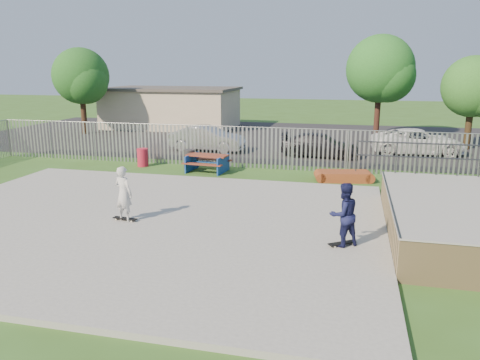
% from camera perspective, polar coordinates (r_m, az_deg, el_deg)
% --- Properties ---
extents(ground, '(120.00, 120.00, 0.00)m').
position_cam_1_polar(ground, '(15.10, -12.10, -5.22)').
color(ground, '#375D20').
rests_on(ground, ground).
extents(concrete_slab, '(15.00, 12.00, 0.15)m').
position_cam_1_polar(concrete_slab, '(15.08, -12.12, -4.95)').
color(concrete_slab, gray).
rests_on(concrete_slab, ground).
extents(quarter_pipe, '(5.50, 7.05, 2.19)m').
position_cam_1_polar(quarter_pipe, '(14.85, 25.27, -4.31)').
color(quarter_pipe, tan).
rests_on(quarter_pipe, ground).
extents(fence, '(26.04, 16.02, 2.00)m').
position_cam_1_polar(fence, '(18.62, -3.42, 1.82)').
color(fence, gray).
rests_on(fence, ground).
extents(picnic_table, '(2.06, 1.75, 0.81)m').
position_cam_1_polar(picnic_table, '(22.01, -4.00, 2.09)').
color(picnic_table, maroon).
rests_on(picnic_table, ground).
extents(funbox, '(2.22, 1.40, 0.41)m').
position_cam_1_polar(funbox, '(20.68, 12.53, 0.46)').
color(funbox, brown).
rests_on(funbox, ground).
extents(trash_bin_red, '(0.54, 0.54, 0.89)m').
position_cam_1_polar(trash_bin_red, '(23.63, -11.78, 2.71)').
color(trash_bin_red, '#AD1A31').
rests_on(trash_bin_red, ground).
extents(trash_bin_grey, '(0.55, 0.55, 0.92)m').
position_cam_1_polar(trash_bin_grey, '(22.79, -6.19, 2.56)').
color(trash_bin_grey, '#272729').
rests_on(trash_bin_grey, ground).
extents(parking_lot, '(40.00, 18.00, 0.02)m').
position_cam_1_polar(parking_lot, '(32.82, 2.26, 5.21)').
color(parking_lot, black).
rests_on(parking_lot, ground).
extents(car_silver, '(4.47, 1.75, 1.45)m').
position_cam_1_polar(car_silver, '(27.38, -4.01, 5.07)').
color(car_silver, silver).
rests_on(car_silver, parking_lot).
extents(car_dark, '(4.46, 2.12, 1.26)m').
position_cam_1_polar(car_dark, '(25.90, 9.79, 4.19)').
color(car_dark, black).
rests_on(car_dark, parking_lot).
extents(car_white, '(5.29, 2.80, 1.42)m').
position_cam_1_polar(car_white, '(28.14, 20.89, 4.40)').
color(car_white, white).
rests_on(car_white, parking_lot).
extents(building, '(10.40, 6.40, 3.20)m').
position_cam_1_polar(building, '(38.73, -8.34, 8.75)').
color(building, beige).
rests_on(building, ground).
extents(tree_left, '(4.00, 4.00, 6.17)m').
position_cam_1_polar(tree_left, '(36.22, -18.84, 11.88)').
color(tree_left, '#3E2718').
rests_on(tree_left, ground).
extents(tree_mid, '(4.49, 4.49, 6.93)m').
position_cam_1_polar(tree_mid, '(33.32, 16.73, 12.83)').
color(tree_mid, '#402219').
rests_on(tree_mid, ground).
extents(tree_right, '(3.55, 3.55, 5.47)m').
position_cam_1_polar(tree_right, '(30.80, 26.53, 10.13)').
color(tree_right, '#392A17').
rests_on(tree_right, ground).
extents(skateboard_a, '(0.77, 0.63, 0.08)m').
position_cam_1_polar(skateboard_a, '(12.92, 12.33, -7.62)').
color(skateboard_a, black).
rests_on(skateboard_a, concrete_slab).
extents(skateboard_b, '(0.82, 0.28, 0.08)m').
position_cam_1_polar(skateboard_b, '(15.03, -13.83, -4.65)').
color(skateboard_b, black).
rests_on(skateboard_b, concrete_slab).
extents(skater_navy, '(1.06, 1.02, 1.72)m').
position_cam_1_polar(skater_navy, '(12.65, 12.52, -4.14)').
color(skater_navy, '#141740').
rests_on(skater_navy, concrete_slab).
extents(skater_white, '(0.72, 0.57, 1.72)m').
position_cam_1_polar(skater_white, '(14.79, -14.01, -1.63)').
color(skater_white, silver).
rests_on(skater_white, concrete_slab).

